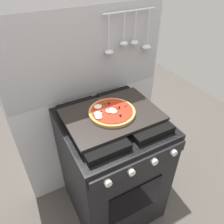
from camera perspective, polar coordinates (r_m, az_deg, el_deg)
ground_plane at (r=1.96m, az=0.00°, el=-22.07°), size 4.00×4.00×0.00m
kitchen_backsplash at (r=1.59m, az=-5.66°, el=2.48°), size 1.10×0.09×1.55m
stove at (r=1.59m, az=0.03°, el=-13.81°), size 0.60×0.64×0.90m
baking_tray at (r=1.27m, az=0.00°, el=-0.65°), size 0.54×0.38×0.02m
pizza_left at (r=1.26m, az=-0.33°, el=0.04°), size 0.27×0.27×0.03m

